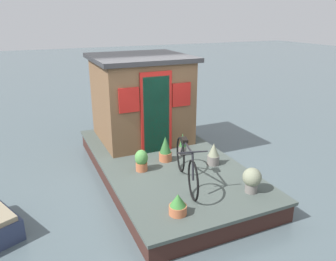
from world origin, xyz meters
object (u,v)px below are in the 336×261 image
bicycle (186,164)px  potted_plant_rosemary (252,179)px  houseboat_cabin (141,98)px  potted_plant_fern (213,154)px  potted_plant_geranium (141,160)px  potted_plant_ivy (165,149)px  potted_plant_sage (178,205)px  potted_plant_basil (183,145)px

bicycle → potted_plant_rosemary: 1.16m
houseboat_cabin → potted_plant_rosemary: size_ratio=4.91×
houseboat_cabin → potted_plant_fern: houseboat_cabin is taller
potted_plant_geranium → potted_plant_ivy: (0.24, -0.62, 0.04)m
potted_plant_sage → potted_plant_fern: potted_plant_fern is taller
houseboat_cabin → potted_plant_sage: bearing=169.4°
houseboat_cabin → potted_plant_rosemary: bearing=-166.1°
potted_plant_fern → potted_plant_ivy: bearing=55.1°
bicycle → potted_plant_sage: 1.01m
potted_plant_rosemary → potted_plant_ivy: potted_plant_ivy is taller
bicycle → potted_plant_ivy: size_ratio=3.16×
potted_plant_rosemary → houseboat_cabin: bearing=13.9°
bicycle → potted_plant_rosemary: size_ratio=3.78×
houseboat_cabin → potted_plant_rosemary: (-3.30, -0.82, -0.77)m
bicycle → potted_plant_geranium: size_ratio=3.93×
potted_plant_geranium → potted_plant_fern: 1.48m
bicycle → potted_plant_basil: bearing=-23.7°
potted_plant_geranium → bicycle: bearing=-146.0°
potted_plant_ivy → potted_plant_geranium: bearing=111.1°
potted_plant_sage → potted_plant_fern: size_ratio=0.75×
potted_plant_basil → houseboat_cabin: bearing=18.0°
potted_plant_basil → potted_plant_geranium: (-0.36, 1.08, -0.02)m
potted_plant_geranium → potted_plant_basil: bearing=-71.4°
bicycle → potted_plant_sage: size_ratio=4.93×
houseboat_cabin → potted_plant_basil: (-1.37, -0.45, -0.79)m
houseboat_cabin → potted_plant_rosemary: 3.49m
bicycle → potted_plant_rosemary: bearing=-129.5°
potted_plant_rosemary → potted_plant_ivy: size_ratio=0.84×
bicycle → potted_plant_fern: 1.02m
potted_plant_geranium → potted_plant_rosemary: size_ratio=0.96×
houseboat_cabin → potted_plant_geranium: size_ratio=5.10×
potted_plant_basil → potted_plant_fern: bearing=-153.1°
potted_plant_geranium → houseboat_cabin: bearing=-20.1°
houseboat_cabin → potted_plant_sage: size_ratio=6.39×
potted_plant_sage → potted_plant_fern: (1.31, -1.44, 0.05)m
houseboat_cabin → potted_plant_geranium: (-1.74, 0.64, -0.80)m
potted_plant_basil → potted_plant_geranium: potted_plant_basil is taller
potted_plant_basil → potted_plant_sage: potted_plant_basil is taller
potted_plant_geranium → potted_plant_sage: (-1.65, 0.00, -0.06)m
potted_plant_sage → houseboat_cabin: bearing=-10.6°
potted_plant_geranium → potted_plant_sage: size_ratio=1.25×
houseboat_cabin → potted_plant_ivy: (-1.50, 0.02, -0.77)m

